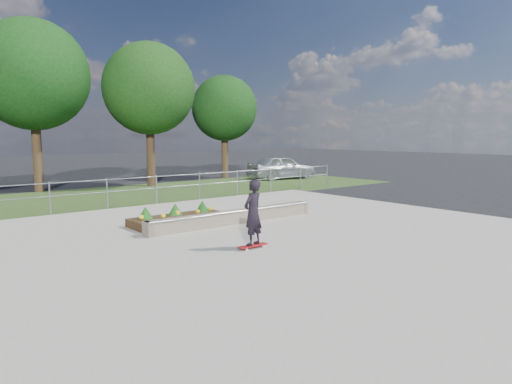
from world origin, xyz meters
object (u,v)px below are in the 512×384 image
Objects in this scene: planter_bed at (179,218)px; grind_ledge at (235,217)px; parked_car at (282,167)px; skateboarder at (253,213)px.

grind_ledge is at bearing -37.89° from planter_bed.
parked_car is (11.23, 10.15, 0.50)m from grind_ledge.
planter_bed is (-1.37, 1.07, -0.02)m from grind_ledge.
skateboarder is (-0.17, -3.87, 0.68)m from planter_bed.
skateboarder is at bearing -118.78° from grind_ledge.
parked_car is (12.60, 9.09, 0.52)m from planter_bed.
parked_car is at bearing 35.79° from planter_bed.
parked_car reaches higher than grind_ledge.
planter_bed is at bearing 142.11° from grind_ledge.
skateboarder is 18.19m from parked_car.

